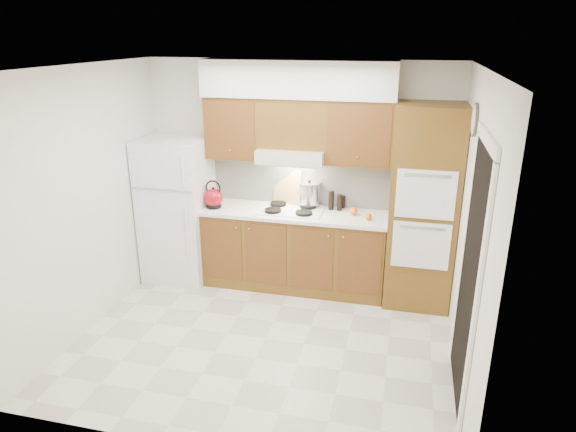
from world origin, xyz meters
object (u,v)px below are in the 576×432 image
object	(u,v)px
kettle	(214,198)
oven_cabinet	(423,208)
fridge	(178,210)
stock_pot	(309,194)

from	to	relation	value
kettle	oven_cabinet	bearing A→B (deg)	23.80
fridge	kettle	size ratio (longest dim) A/B	7.82
fridge	stock_pot	bearing A→B (deg)	9.31
fridge	oven_cabinet	size ratio (longest dim) A/B	0.78
kettle	stock_pot	distance (m)	1.12
fridge	kettle	bearing A→B (deg)	-4.64
oven_cabinet	kettle	xyz separation A→B (m)	(-2.36, -0.07, -0.04)
oven_cabinet	stock_pot	bearing A→B (deg)	170.27
oven_cabinet	kettle	world-z (taller)	oven_cabinet
fridge	stock_pot	distance (m)	1.60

